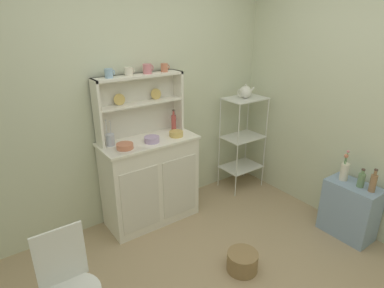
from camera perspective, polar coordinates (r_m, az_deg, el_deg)
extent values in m
cube|color=beige|center=(3.30, -10.17, 7.63)|extent=(3.84, 0.05, 2.50)
cube|color=beige|center=(3.34, 30.49, 5.12)|extent=(0.05, 3.84, 2.50)
cube|color=white|center=(3.37, -7.38, -6.46)|extent=(0.93, 0.42, 0.91)
cube|color=silver|center=(3.14, -9.05, -9.79)|extent=(0.39, 0.01, 0.63)
cube|color=silver|center=(3.33, -2.16, -7.55)|extent=(0.39, 0.01, 0.63)
cube|color=white|center=(3.19, -7.76, 0.55)|extent=(0.96, 0.45, 0.02)
cube|color=silver|center=(3.26, -9.72, 6.84)|extent=(0.89, 0.02, 0.62)
cube|color=white|center=(3.03, -16.42, 5.12)|extent=(0.02, 0.18, 0.62)
cube|color=white|center=(3.40, -2.50, 7.74)|extent=(0.02, 0.18, 0.62)
cube|color=white|center=(3.18, -9.11, 7.09)|extent=(0.85, 0.16, 0.02)
cube|color=white|center=(3.13, -9.40, 11.79)|extent=(0.89, 0.18, 0.02)
cylinder|color=#DBB760|center=(3.12, -12.71, 7.68)|extent=(0.11, 0.03, 0.11)
cylinder|color=#DBB760|center=(3.29, -6.38, 8.78)|extent=(0.11, 0.03, 0.11)
cylinder|color=silver|center=(3.74, 8.02, -1.50)|extent=(0.01, 0.01, 1.15)
cylinder|color=silver|center=(4.05, 12.78, 0.02)|extent=(0.01, 0.01, 1.15)
cylinder|color=silver|center=(3.96, 4.85, -0.01)|extent=(0.01, 0.01, 1.15)
cylinder|color=silver|center=(4.25, 9.60, 1.33)|extent=(0.01, 0.01, 1.15)
cube|color=silver|center=(3.82, 9.36, 7.95)|extent=(0.48, 0.34, 0.01)
cube|color=silver|center=(3.96, 8.94, 1.24)|extent=(0.48, 0.34, 0.01)
cube|color=silver|center=(4.11, 8.62, -3.94)|extent=(0.48, 0.34, 0.01)
cube|color=#849EBC|center=(3.55, 26.05, -10.40)|extent=(0.28, 0.48, 0.56)
cube|color=white|center=(2.27, -22.23, -17.90)|extent=(0.31, 0.02, 0.40)
cylinder|color=#93754C|center=(2.96, 8.89, -19.81)|extent=(0.26, 0.26, 0.17)
cylinder|color=#8EB2D1|center=(3.00, -14.51, 12.01)|extent=(0.07, 0.07, 0.08)
torus|color=#8EB2D1|center=(3.02, -13.69, 12.21)|extent=(0.01, 0.05, 0.05)
cylinder|color=silver|center=(3.08, -11.14, 12.47)|extent=(0.08, 0.08, 0.08)
torus|color=silver|center=(3.10, -10.31, 12.65)|extent=(0.01, 0.04, 0.04)
cylinder|color=#D17A84|center=(3.16, -7.91, 13.03)|extent=(0.08, 0.08, 0.09)
torus|color=#D17A84|center=(3.18, -7.08, 13.22)|extent=(0.01, 0.05, 0.05)
cylinder|color=#C67556|center=(3.25, -4.92, 13.30)|extent=(0.07, 0.07, 0.08)
torus|color=#C67556|center=(3.27, -4.24, 13.45)|extent=(0.01, 0.05, 0.05)
cylinder|color=#C67556|center=(3.00, -11.79, -0.37)|extent=(0.15, 0.15, 0.05)
cylinder|color=#B79ECC|center=(3.11, -7.13, 0.81)|extent=(0.15, 0.15, 0.05)
cylinder|color=#DBB760|center=(3.24, -2.82, 1.82)|extent=(0.14, 0.14, 0.05)
cylinder|color=#B74C47|center=(3.39, -3.25, 3.71)|extent=(0.05, 0.05, 0.16)
cylinder|color=#B74C47|center=(3.36, -3.29, 5.44)|extent=(0.02, 0.02, 0.05)
cylinder|color=#4C382D|center=(3.35, -3.30, 5.95)|extent=(0.03, 0.03, 0.01)
cylinder|color=#B2B7C6|center=(3.09, -14.24, 0.73)|extent=(0.08, 0.08, 0.11)
cylinder|color=silver|center=(3.07, -14.84, 2.22)|extent=(0.02, 0.04, 0.20)
ellipsoid|color=silver|center=(3.03, -15.03, 4.09)|extent=(0.02, 0.01, 0.01)
cylinder|color=silver|center=(3.09, -14.18, 2.23)|extent=(0.02, 0.02, 0.18)
ellipsoid|color=silver|center=(3.06, -14.34, 3.90)|extent=(0.02, 0.01, 0.01)
sphere|color=white|center=(3.80, 9.43, 9.06)|extent=(0.14, 0.14, 0.14)
sphere|color=silver|center=(3.79, 9.50, 10.25)|extent=(0.02, 0.02, 0.02)
cylinder|color=white|center=(3.87, 10.51, 9.37)|extent=(0.09, 0.02, 0.07)
torus|color=white|center=(3.75, 8.52, 8.92)|extent=(0.01, 0.09, 0.09)
cylinder|color=silver|center=(3.43, 25.33, -4.46)|extent=(0.08, 0.08, 0.17)
cylinder|color=#4C844C|center=(3.38, 25.46, -2.71)|extent=(0.00, 0.01, 0.10)
sphere|color=#C67556|center=(3.36, 25.60, -1.91)|extent=(0.04, 0.04, 0.04)
cylinder|color=#4C844C|center=(3.36, 25.66, -2.39)|extent=(0.00, 0.00, 0.15)
sphere|color=#D17A84|center=(3.34, 25.87, -1.20)|extent=(0.03, 0.03, 0.03)
cylinder|color=#4C844C|center=(3.38, 25.40, -2.63)|extent=(0.00, 0.01, 0.11)
sphere|color=silver|center=(3.36, 25.55, -1.80)|extent=(0.03, 0.03, 0.03)
cylinder|color=#6B8C60|center=(3.38, 27.71, -5.70)|extent=(0.06, 0.06, 0.13)
cylinder|color=#6B8C60|center=(3.34, 27.97, -4.40)|extent=(0.03, 0.03, 0.04)
cylinder|color=#4C382D|center=(3.33, 28.04, -4.02)|extent=(0.03, 0.03, 0.01)
cylinder|color=#99704C|center=(3.33, 29.34, -6.09)|extent=(0.06, 0.06, 0.16)
cylinder|color=#99704C|center=(3.29, 29.68, -4.45)|extent=(0.03, 0.03, 0.05)
cylinder|color=#4C382D|center=(3.28, 29.77, -3.98)|extent=(0.03, 0.03, 0.01)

